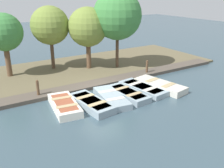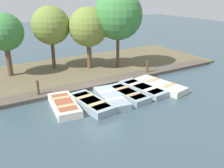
# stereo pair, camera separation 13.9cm
# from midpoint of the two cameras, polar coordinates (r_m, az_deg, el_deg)

# --- Properties ---
(ground_plane) EXTENTS (80.00, 80.00, 0.00)m
(ground_plane) POSITION_cam_midpoint_polar(r_m,az_deg,el_deg) (15.55, -2.00, -2.02)
(ground_plane) COLOR #384C56
(shore_bank) EXTENTS (8.00, 24.00, 0.15)m
(shore_bank) POSITION_cam_midpoint_polar(r_m,az_deg,el_deg) (19.78, -9.17, 2.97)
(shore_bank) COLOR brown
(shore_bank) RESTS_ON ground_plane
(dock_walkway) EXTENTS (1.18, 22.13, 0.23)m
(dock_walkway) POSITION_cam_midpoint_polar(r_m,az_deg,el_deg) (16.60, -4.26, -0.14)
(dock_walkway) COLOR #51473D
(dock_walkway) RESTS_ON ground_plane
(rowboat_0) EXTENTS (3.08, 1.60, 0.43)m
(rowboat_0) POSITION_cam_midpoint_polar(r_m,az_deg,el_deg) (13.67, -10.60, -4.73)
(rowboat_0) COLOR silver
(rowboat_0) RESTS_ON ground_plane
(rowboat_1) EXTENTS (3.21, 1.49, 0.42)m
(rowboat_1) POSITION_cam_midpoint_polar(r_m,az_deg,el_deg) (13.71, -4.56, -4.38)
(rowboat_1) COLOR #8C9EA8
(rowboat_1) RESTS_ON ground_plane
(rowboat_2) EXTENTS (3.31, 1.62, 0.38)m
(rowboat_2) POSITION_cam_midpoint_polar(r_m,az_deg,el_deg) (14.38, 0.10, -3.14)
(rowboat_2) COLOR #8C9EA8
(rowboat_2) RESTS_ON ground_plane
(rowboat_3) EXTENTS (3.11, 1.36, 0.38)m
(rowboat_3) POSITION_cam_midpoint_polar(r_m,az_deg,el_deg) (14.95, 3.82, -2.25)
(rowboat_3) COLOR #8C9EA8
(rowboat_3) RESTS_ON ground_plane
(rowboat_4) EXTENTS (3.43, 1.62, 0.36)m
(rowboat_4) POSITION_cam_midpoint_polar(r_m,az_deg,el_deg) (15.87, 7.31, -1.02)
(rowboat_4) COLOR #8C9EA8
(rowboat_4) RESTS_ON ground_plane
(rowboat_5) EXTENTS (3.62, 1.82, 0.44)m
(rowboat_5) POSITION_cam_midpoint_polar(r_m,az_deg,el_deg) (16.42, 11.18, -0.35)
(rowboat_5) COLOR beige
(rowboat_5) RESTS_ON ground_plane
(mooring_post_near) EXTENTS (0.16, 0.16, 1.16)m
(mooring_post_near) POSITION_cam_midpoint_polar(r_m,az_deg,el_deg) (15.18, -16.30, -1.09)
(mooring_post_near) COLOR brown
(mooring_post_near) RESTS_ON ground_plane
(mooring_post_far) EXTENTS (0.16, 0.16, 1.16)m
(mooring_post_far) POSITION_cam_midpoint_polar(r_m,az_deg,el_deg) (18.79, 8.31, 3.70)
(mooring_post_far) COLOR brown
(mooring_post_far) RESTS_ON ground_plane
(park_tree_far_left) EXTENTS (2.61, 2.61, 4.61)m
(park_tree_far_left) POSITION_cam_midpoint_polar(r_m,az_deg,el_deg) (18.99, -23.15, 10.76)
(park_tree_far_left) COLOR brown
(park_tree_far_left) RESTS_ON ground_plane
(park_tree_left) EXTENTS (2.91, 2.91, 4.97)m
(park_tree_left) POSITION_cam_midpoint_polar(r_m,az_deg,el_deg) (19.89, -13.62, 12.87)
(park_tree_left) COLOR #4C3828
(park_tree_left) RESTS_ON ground_plane
(park_tree_center) EXTENTS (2.99, 2.99, 4.88)m
(park_tree_center) POSITION_cam_midpoint_polar(r_m,az_deg,el_deg) (19.48, -5.22, 12.80)
(park_tree_center) COLOR brown
(park_tree_center) RESTS_ON ground_plane
(park_tree_right) EXTENTS (3.71, 3.71, 6.07)m
(park_tree_right) POSITION_cam_midpoint_polar(r_m,az_deg,el_deg) (19.55, 1.61, 15.40)
(park_tree_right) COLOR #4C3828
(park_tree_right) RESTS_ON ground_plane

